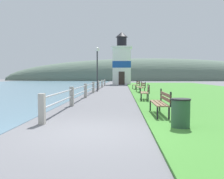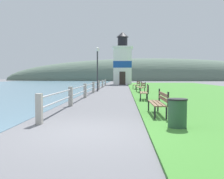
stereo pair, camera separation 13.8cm
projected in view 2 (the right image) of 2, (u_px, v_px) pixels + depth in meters
The scene contains 11 objects.
ground_plane at pixel (84, 132), 6.42m from camera, with size 160.00×160.00×0.00m, color slate.
grass_verge at pixel (198, 91), 22.12m from camera, with size 12.00×48.36×0.06m.
seawall_railing at pixel (93, 86), 20.62m from camera, with size 0.18×26.58×0.93m.
park_bench_near at pixel (159, 101), 8.92m from camera, with size 0.49×1.97×0.94m.
park_bench_midway at pixel (145, 91), 14.29m from camera, with size 0.57×1.68×0.94m.
park_bench_far at pixel (141, 86), 20.51m from camera, with size 0.64×2.03×0.94m.
park_bench_by_lighthouse at pixel (137, 84), 25.06m from camera, with size 0.67×1.65×0.94m.
lighthouse at pixel (123, 63), 39.06m from camera, with size 3.19×3.19×8.19m.
trash_bin at pixel (177, 114), 6.74m from camera, with size 0.54×0.54×0.84m.
lamp_post at pixel (97, 61), 22.32m from camera, with size 0.36×0.36×3.96m.
distant_hillside at pixel (150, 80), 68.10m from camera, with size 80.00×16.00×12.00m.
Camera 2 is at (1.02, -6.30, 1.48)m, focal length 40.00 mm.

